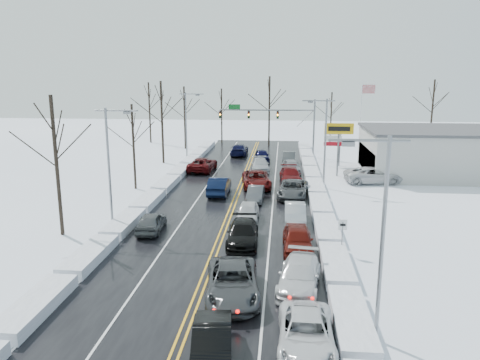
# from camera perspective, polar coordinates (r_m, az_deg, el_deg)

# --- Properties ---
(ground) EXTENTS (160.00, 160.00, 0.00)m
(ground) POSITION_cam_1_polar(r_m,az_deg,el_deg) (38.82, -1.29, -4.23)
(ground) COLOR white
(ground) RESTS_ON ground
(road_surface) EXTENTS (14.00, 84.00, 0.01)m
(road_surface) POSITION_cam_1_polar(r_m,az_deg,el_deg) (40.72, -0.97, -3.40)
(road_surface) COLOR black
(road_surface) RESTS_ON ground
(snow_bank_left) EXTENTS (1.67, 72.00, 0.66)m
(snow_bank_left) POSITION_cam_1_polar(r_m,az_deg,el_deg) (42.21, -11.30, -3.07)
(snow_bank_left) COLOR white
(snow_bank_left) RESTS_ON ground
(snow_bank_right) EXTENTS (1.67, 72.00, 0.66)m
(snow_bank_right) POSITION_cam_1_polar(r_m,az_deg,el_deg) (40.63, 9.77, -3.63)
(snow_bank_right) COLOR white
(snow_bank_right) RESTS_ON ground
(traffic_signal_mast) EXTENTS (13.28, 0.39, 8.00)m
(traffic_signal_mast) POSITION_cam_1_polar(r_m,az_deg,el_deg) (65.13, 4.57, 7.60)
(traffic_signal_mast) COLOR slate
(traffic_signal_mast) RESTS_ON ground
(tires_plus_sign) EXTENTS (3.20, 0.34, 6.00)m
(tires_plus_sign) POSITION_cam_1_polar(r_m,az_deg,el_deg) (53.60, 11.96, 5.71)
(tires_plus_sign) COLOR slate
(tires_plus_sign) RESTS_ON ground
(used_vehicles_sign) EXTENTS (2.20, 0.22, 4.65)m
(used_vehicles_sign) POSITION_cam_1_polar(r_m,az_deg,el_deg) (59.74, 11.25, 4.83)
(used_vehicles_sign) COLOR slate
(used_vehicles_sign) RESTS_ON ground
(speed_limit_sign) EXTENTS (0.55, 0.09, 2.35)m
(speed_limit_sign) POSITION_cam_1_polar(r_m,az_deg,el_deg) (30.72, 12.39, -6.00)
(speed_limit_sign) COLOR slate
(speed_limit_sign) RESTS_ON ground
(flagpole) EXTENTS (1.87, 1.20, 10.00)m
(flagpole) POSITION_cam_1_polar(r_m,az_deg,el_deg) (67.96, 14.62, 7.82)
(flagpole) COLOR silver
(flagpole) RESTS_ON ground
(dealership_building) EXTENTS (20.40, 12.40, 5.30)m
(dealership_building) POSITION_cam_1_polar(r_m,az_deg,el_deg) (58.94, 24.77, 3.14)
(dealership_building) COLOR #A4A39F
(dealership_building) RESTS_ON ground
(streetlight_se) EXTENTS (3.20, 0.25, 9.00)m
(streetlight_se) POSITION_cam_1_polar(r_m,az_deg,el_deg) (20.22, 16.54, -5.23)
(streetlight_se) COLOR slate
(streetlight_se) RESTS_ON ground
(streetlight_ne) EXTENTS (3.20, 0.25, 9.00)m
(streetlight_ne) POSITION_cam_1_polar(r_m,az_deg,el_deg) (47.42, 10.14, 5.28)
(streetlight_ne) COLOR slate
(streetlight_ne) RESTS_ON ground
(streetlight_sw) EXTENTS (3.20, 0.25, 9.00)m
(streetlight_sw) POSITION_cam_1_polar(r_m,az_deg,el_deg) (35.71, -15.45, 2.57)
(streetlight_sw) COLOR slate
(streetlight_sw) RESTS_ON ground
(streetlight_nw) EXTENTS (3.20, 0.25, 9.00)m
(streetlight_nw) POSITION_cam_1_polar(r_m,az_deg,el_deg) (62.45, -6.42, 7.18)
(streetlight_nw) COLOR slate
(streetlight_nw) RESTS_ON ground
(tree_left_b) EXTENTS (4.00, 4.00, 10.00)m
(tree_left_b) POSITION_cam_1_polar(r_m,az_deg,el_deg) (34.94, -21.70, 4.69)
(tree_left_b) COLOR #2D231C
(tree_left_b) RESTS_ON ground
(tree_left_c) EXTENTS (3.40, 3.40, 8.50)m
(tree_left_c) POSITION_cam_1_polar(r_m,az_deg,el_deg) (47.55, -12.94, 5.93)
(tree_left_c) COLOR #2D231C
(tree_left_c) RESTS_ON ground
(tree_left_d) EXTENTS (4.20, 4.20, 10.50)m
(tree_left_d) POSITION_cam_1_polar(r_m,az_deg,el_deg) (61.00, -9.55, 8.86)
(tree_left_d) COLOR #2D231C
(tree_left_d) RESTS_ON ground
(tree_left_e) EXTENTS (3.80, 3.80, 9.50)m
(tree_left_e) POSITION_cam_1_polar(r_m,az_deg,el_deg) (72.61, -6.80, 9.00)
(tree_left_e) COLOR #2D231C
(tree_left_e) RESTS_ON ground
(tree_far_a) EXTENTS (4.00, 4.00, 10.00)m
(tree_far_a) POSITION_cam_1_polar(r_m,az_deg,el_deg) (80.15, -11.02, 9.46)
(tree_far_a) COLOR #2D231C
(tree_far_a) RESTS_ON ground
(tree_far_b) EXTENTS (3.60, 3.60, 9.00)m
(tree_far_b) POSITION_cam_1_polar(r_m,az_deg,el_deg) (78.70, -2.26, 9.12)
(tree_far_b) COLOR #2D231C
(tree_far_b) RESTS_ON ground
(tree_far_c) EXTENTS (4.40, 4.40, 11.00)m
(tree_far_c) POSITION_cam_1_polar(r_m,az_deg,el_deg) (75.99, 3.61, 10.03)
(tree_far_c) COLOR #2D231C
(tree_far_c) RESTS_ON ground
(tree_far_d) EXTENTS (3.40, 3.40, 8.50)m
(tree_far_d) POSITION_cam_1_polar(r_m,az_deg,el_deg) (77.94, 11.08, 8.60)
(tree_far_d) COLOR #2D231C
(tree_far_d) RESTS_ON ground
(tree_far_e) EXTENTS (4.20, 4.20, 10.50)m
(tree_far_e) POSITION_cam_1_polar(r_m,az_deg,el_deg) (81.49, 22.49, 9.04)
(tree_far_e) COLOR #2D231C
(tree_far_e) RESTS_ON ground
(queued_car_1) EXTENTS (2.08, 4.67, 1.49)m
(queued_car_1) POSITION_cam_1_polar(r_m,az_deg,el_deg) (20.43, -3.41, -21.09)
(queued_car_1) COLOR black
(queued_car_1) RESTS_ON ground
(queued_car_2) EXTENTS (3.37, 6.14, 1.63)m
(queued_car_2) POSITION_cam_1_polar(r_m,az_deg,el_deg) (25.23, -0.91, -14.01)
(queued_car_2) COLOR #3E4042
(queued_car_2) RESTS_ON ground
(queued_car_3) EXTENTS (2.27, 5.21, 1.49)m
(queued_car_3) POSITION_cam_1_polar(r_m,az_deg,el_deg) (32.36, 0.33, -7.77)
(queued_car_3) COLOR black
(queued_car_3) RESTS_ON ground
(queued_car_4) EXTENTS (1.75, 4.28, 1.45)m
(queued_car_4) POSITION_cam_1_polar(r_m,az_deg,el_deg) (37.16, 0.95, -5.01)
(queued_car_4) COLOR silver
(queued_car_4) RESTS_ON ground
(queued_car_5) EXTENTS (1.57, 4.10, 1.34)m
(queued_car_5) POSITION_cam_1_polar(r_m,az_deg,el_deg) (42.92, 1.91, -2.56)
(queued_car_5) COLOR #47494C
(queued_car_5) RESTS_ON ground
(queued_car_6) EXTENTS (3.50, 6.24, 1.65)m
(queued_car_6) POSITION_cam_1_polar(r_m,az_deg,el_deg) (48.06, 2.00, -0.88)
(queued_car_6) COLOR #4A0A09
(queued_car_6) RESTS_ON ground
(queued_car_7) EXTENTS (2.55, 5.26, 1.47)m
(queued_car_7) POSITION_cam_1_polar(r_m,az_deg,el_deg) (56.07, 2.46, 1.11)
(queued_car_7) COLOR #ABAEB3
(queued_car_7) RESTS_ON ground
(queued_car_8) EXTENTS (2.33, 4.69, 1.54)m
(queued_car_8) POSITION_cam_1_polar(r_m,az_deg,el_deg) (62.39, 2.70, 2.31)
(queued_car_8) COLOR black
(queued_car_8) RESTS_ON ground
(queued_car_10) EXTENTS (2.43, 5.16, 1.43)m
(queued_car_10) POSITION_cam_1_polar(r_m,az_deg,el_deg) (21.25, 8.01, -19.72)
(queued_car_10) COLOR silver
(queued_car_10) RESTS_ON ground
(queued_car_11) EXTENTS (2.75, 5.46, 1.52)m
(queued_car_11) POSITION_cam_1_polar(r_m,az_deg,el_deg) (26.29, 7.20, -12.95)
(queued_car_11) COLOR silver
(queued_car_11) RESTS_ON ground
(queued_car_12) EXTENTS (2.04, 4.86, 1.64)m
(queued_car_12) POSITION_cam_1_polar(r_m,az_deg,el_deg) (31.30, 7.00, -8.61)
(queued_car_12) COLOR #55110B
(queued_car_12) RESTS_ON ground
(queued_car_13) EXTENTS (1.61, 4.58, 1.51)m
(queued_car_13) POSITION_cam_1_polar(r_m,az_deg,el_deg) (36.94, 6.70, -5.21)
(queued_car_13) COLOR #A8ABB0
(queued_car_13) RESTS_ON ground
(queued_car_14) EXTENTS (3.20, 5.94, 1.58)m
(queued_car_14) POSITION_cam_1_polar(r_m,az_deg,el_deg) (44.40, 6.45, -2.11)
(queued_car_14) COLOR #3D3F42
(queued_car_14) RESTS_ON ground
(queued_car_15) EXTENTS (2.52, 5.43, 1.54)m
(queued_car_15) POSITION_cam_1_polar(r_m,az_deg,el_deg) (50.48, 6.14, -0.27)
(queued_car_15) COLOR #550B0C
(queued_car_15) RESTS_ON ground
(queued_car_16) EXTENTS (2.44, 4.76, 1.55)m
(queued_car_16) POSITION_cam_1_polar(r_m,az_deg,el_deg) (55.35, 6.27, 0.89)
(queued_car_16) COLOR gray
(queued_car_16) RESTS_ON ground
(queued_car_17) EXTENTS (1.77, 4.64, 1.51)m
(queued_car_17) POSITION_cam_1_polar(r_m,az_deg,el_deg) (60.99, 5.99, 2.01)
(queued_car_17) COLOR #3D4042
(queued_car_17) RESTS_ON ground
(oncoming_car_0) EXTENTS (1.82, 5.15, 1.69)m
(oncoming_car_0) POSITION_cam_1_polar(r_m,az_deg,el_deg) (45.35, -2.53, -1.72)
(oncoming_car_0) COLOR black
(oncoming_car_0) RESTS_ON ground
(oncoming_car_1) EXTENTS (3.12, 6.05, 1.63)m
(oncoming_car_1) POSITION_cam_1_polar(r_m,az_deg,el_deg) (56.20, -4.58, 1.11)
(oncoming_car_1) COLOR #49090B
(oncoming_car_1) RESTS_ON ground
(oncoming_car_2) EXTENTS (2.27, 5.55, 1.61)m
(oncoming_car_2) POSITION_cam_1_polar(r_m,az_deg,el_deg) (66.89, -0.08, 3.04)
(oncoming_car_2) COLOR black
(oncoming_car_2) RESTS_ON ground
(oncoming_car_3) EXTENTS (1.92, 4.31, 1.44)m
(oncoming_car_3) POSITION_cam_1_polar(r_m,az_deg,el_deg) (35.41, -10.71, -6.16)
(oncoming_car_3) COLOR #46494B
(oncoming_car_3) RESTS_ON ground
(parked_car_0) EXTENTS (6.41, 3.51, 1.70)m
(parked_car_0) POSITION_cam_1_polar(r_m,az_deg,el_deg) (51.81, 15.90, -0.36)
(parked_car_0) COLOR silver
(parked_car_0) RESTS_ON ground
(parked_car_1) EXTENTS (2.83, 5.56, 1.54)m
(parked_car_1) POSITION_cam_1_polar(r_m,az_deg,el_deg) (56.48, 17.97, 0.57)
(parked_car_1) COLOR black
(parked_car_1) RESTS_ON ground
(parked_car_2) EXTENTS (1.84, 4.22, 1.42)m
(parked_car_2) POSITION_cam_1_polar(r_m,az_deg,el_deg) (60.63, 15.34, 1.55)
(parked_car_2) COLOR black
(parked_car_2) RESTS_ON ground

